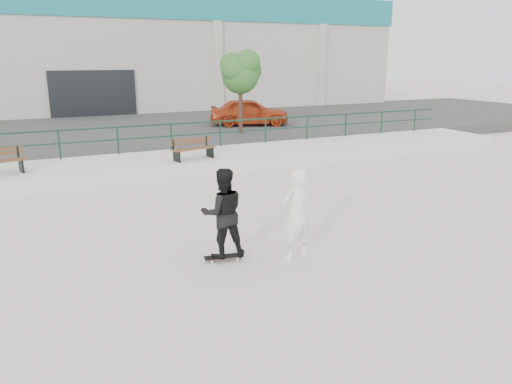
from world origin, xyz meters
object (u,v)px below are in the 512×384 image
tree (241,71)px  bench_right (193,149)px  standing_skater (223,213)px  skateboard (224,257)px  red_car (249,112)px  seated_skater (297,214)px

tree → bench_right: bearing=-128.9°
bench_right → standing_skater: 7.96m
bench_right → skateboard: bench_right is taller
tree → red_car: tree is taller
skateboard → bench_right: bearing=85.2°
seated_skater → red_car: bearing=-118.3°
tree → standing_skater: (-5.95, -12.71, -2.35)m
tree → seated_skater: 14.20m
tree → standing_skater: tree is taller
tree → seated_skater: (-4.58, -13.22, -2.41)m
bench_right → seated_skater: seated_skater is taller
skateboard → seated_skater: seated_skater is taller
standing_skater → seated_skater: standing_skater is taller
seated_skater → tree: bearing=-116.1°
bench_right → tree: size_ratio=0.44×
tree → seated_skater: bearing=-109.1°
red_car → seated_skater: 16.69m
bench_right → skateboard: 8.00m
bench_right → skateboard: size_ratio=2.07×
tree → seated_skater: tree is taller
skateboard → seated_skater: bearing=-11.3°
bench_right → skateboard: (-1.93, -7.72, -0.79)m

